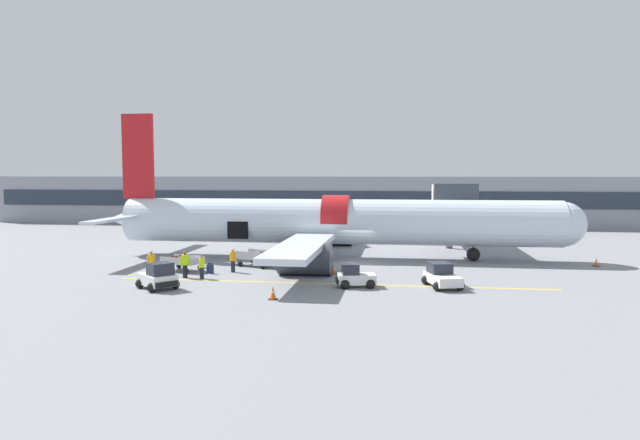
{
  "coord_description": "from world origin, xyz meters",
  "views": [
    {
      "loc": [
        3.25,
        -43.46,
        6.83
      ],
      "look_at": [
        -2.99,
        0.83,
        3.24
      ],
      "focal_mm": 32.0,
      "sensor_mm": 36.0,
      "label": 1
    }
  ],
  "objects": [
    {
      "name": "ground_plane",
      "position": [
        0.0,
        0.0,
        0.0
      ],
      "size": [
        500.0,
        500.0,
        0.0
      ],
      "primitive_type": "plane",
      "color": "gray"
    },
    {
      "name": "apron_marking_line",
      "position": [
        -1.03,
        -8.53,
        0.0
      ],
      "size": [
        27.65,
        0.3,
        0.01
      ],
      "color": "yellow",
      "rests_on": "ground_plane"
    },
    {
      "name": "terminal_strip",
      "position": [
        0.0,
        34.73,
        3.28
      ],
      "size": [
        106.99,
        9.0,
        6.56
      ],
      "color": "gray",
      "rests_on": "ground_plane"
    },
    {
      "name": "jet_bridge_stub",
      "position": [
        7.79,
        9.06,
        4.42
      ],
      "size": [
        3.54,
        11.79,
        6.08
      ],
      "color": "#4C4C51",
      "rests_on": "ground_plane"
    },
    {
      "name": "airplane",
      "position": [
        -2.4,
        2.35,
        2.9
      ],
      "size": [
        38.97,
        31.12,
        11.91
      ],
      "color": "silver",
      "rests_on": "ground_plane"
    },
    {
      "name": "baggage_tug_lead",
      "position": [
        -11.01,
        -11.53,
        0.68
      ],
      "size": [
        2.84,
        2.74,
        1.6
      ],
      "color": "white",
      "rests_on": "ground_plane"
    },
    {
      "name": "baggage_tug_mid",
      "position": [
        5.81,
        -8.55,
        0.63
      ],
      "size": [
        2.49,
        3.4,
        1.43
      ],
      "color": "silver",
      "rests_on": "ground_plane"
    },
    {
      "name": "baggage_tug_rear",
      "position": [
        0.58,
        -9.32,
        0.6
      ],
      "size": [
        2.57,
        1.99,
        1.44
      ],
      "color": "white",
      "rests_on": "ground_plane"
    },
    {
      "name": "baggage_cart_loading",
      "position": [
        -11.94,
        -5.31,
        0.55
      ],
      "size": [
        3.69,
        2.49,
        1.12
      ],
      "color": "#B7BABF",
      "rests_on": "ground_plane"
    },
    {
      "name": "baggage_cart_queued",
      "position": [
        -7.08,
        -2.53,
        0.57
      ],
      "size": [
        3.93,
        2.7,
        1.15
      ],
      "color": "#B7BABF",
      "rests_on": "ground_plane"
    },
    {
      "name": "ground_crew_loader_a",
      "position": [
        -10.79,
        -7.81,
        0.93
      ],
      "size": [
        0.57,
        0.56,
        1.77
      ],
      "color": "black",
      "rests_on": "ground_plane"
    },
    {
      "name": "ground_crew_loader_b",
      "position": [
        -9.59,
        -7.95,
        0.81
      ],
      "size": [
        0.46,
        0.53,
        1.54
      ],
      "color": "#1E2338",
      "rests_on": "ground_plane"
    },
    {
      "name": "ground_crew_driver",
      "position": [
        -8.28,
        -5.27,
        0.88
      ],
      "size": [
        0.56,
        0.51,
        1.67
      ],
      "color": "#1E2338",
      "rests_on": "ground_plane"
    },
    {
      "name": "ground_crew_supervisor",
      "position": [
        -13.33,
        -7.39,
        0.88
      ],
      "size": [
        0.53,
        0.53,
        1.68
      ],
      "color": "#2D2D33",
      "rests_on": "ground_plane"
    },
    {
      "name": "suitcase_on_tarmac_upright",
      "position": [
        -9.67,
        -6.07,
        0.32
      ],
      "size": [
        0.57,
        0.47,
        0.75
      ],
      "color": "#1E2347",
      "rests_on": "ground_plane"
    },
    {
      "name": "safety_cone_nose",
      "position": [
        17.78,
        1.01,
        0.28
      ],
      "size": [
        0.48,
        0.48,
        0.6
      ],
      "color": "black",
      "rests_on": "ground_plane"
    },
    {
      "name": "safety_cone_engine_left",
      "position": [
        -3.58,
        -13.4,
        0.35
      ],
      "size": [
        0.48,
        0.48,
        0.73
      ],
      "color": "black",
      "rests_on": "ground_plane"
    },
    {
      "name": "safety_cone_wingtip",
      "position": [
        -1.25,
        -4.84,
        0.27
      ],
      "size": [
        0.58,
        0.58,
        0.59
      ],
      "color": "black",
      "rests_on": "ground_plane"
    }
  ]
}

